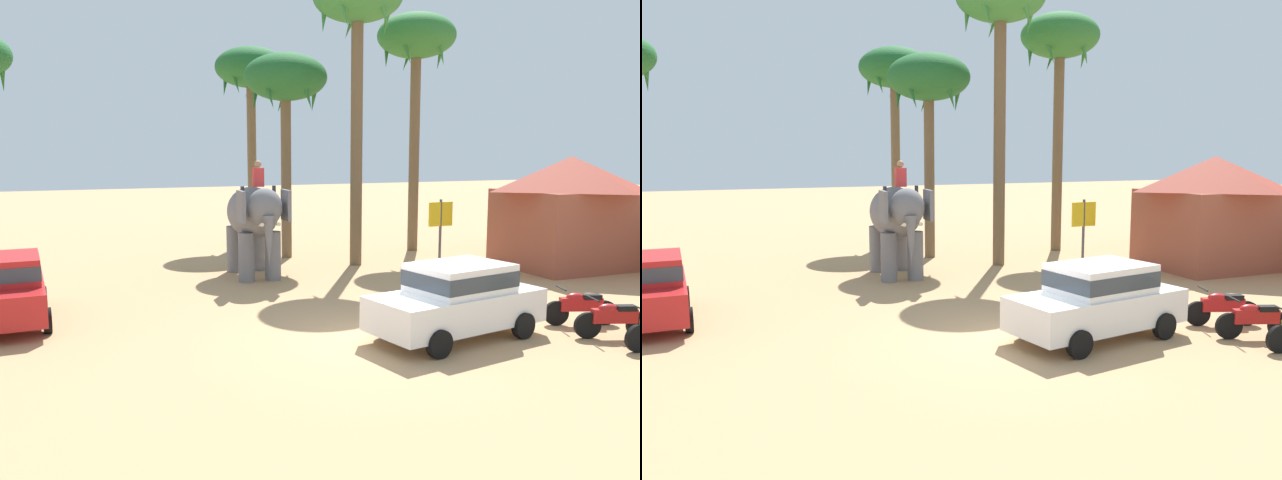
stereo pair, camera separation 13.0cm
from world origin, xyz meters
TOP-DOWN VIEW (x-y plane):
  - ground_plane at (0.00, 0.00)m, footprint 120.00×120.00m
  - car_sedan_foreground at (1.89, -0.54)m, footprint 4.32×2.36m
  - car_parked_far_side at (-7.49, 4.73)m, footprint 1.99×4.16m
  - elephant_with_mahout at (-0.20, 7.91)m, footprint 1.79×3.92m
  - motorcycle_second_in_row at (5.13, -1.97)m, footprint 1.72×0.81m
  - motorcycle_mid_row at (5.28, -0.85)m, footprint 1.72×0.82m
  - palm_tree_behind_elephant at (2.26, 15.99)m, footprint 3.20×3.20m
  - palm_tree_near_hut at (3.94, 8.67)m, footprint 3.20×3.20m
  - palm_tree_far_back at (7.67, 10.79)m, footprint 3.20×3.20m
  - palm_tree_leaning_seaward at (2.16, 11.21)m, footprint 3.20×3.20m
  - roadside_hut at (10.80, 5.25)m, footprint 5.08×4.30m
  - signboard_yellow at (6.98, 7.72)m, footprint 1.00×0.10m

SIDE VIEW (x-z plane):
  - ground_plane at x=0.00m, z-range 0.00..0.00m
  - motorcycle_second_in_row at x=5.13m, z-range -0.01..0.93m
  - motorcycle_mid_row at x=5.28m, z-range -0.01..0.93m
  - car_sedan_foreground at x=1.89m, z-range 0.08..1.78m
  - car_parked_far_side at x=-7.49m, z-range 0.08..1.78m
  - signboard_yellow at x=6.98m, z-range 0.49..2.89m
  - elephant_with_mahout at x=-0.20m, z-range 0.05..3.93m
  - roadside_hut at x=10.80m, z-range 0.12..4.12m
  - palm_tree_leaning_seaward at x=2.16m, z-range 2.82..10.69m
  - palm_tree_behind_elephant at x=2.26m, z-range 3.21..12.00m
  - palm_tree_far_back at x=7.67m, z-range 3.60..13.30m
  - palm_tree_near_hut at x=3.94m, z-range 3.90..14.37m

